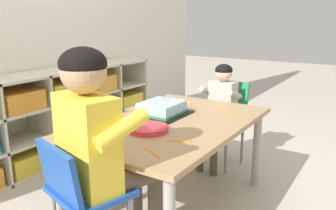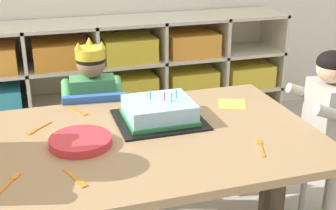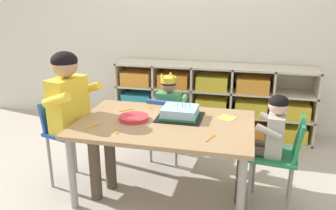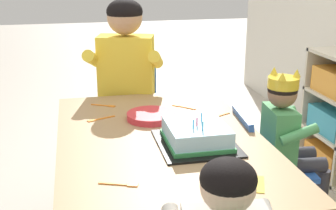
{
  "view_description": "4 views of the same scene",
  "coord_description": "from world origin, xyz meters",
  "px_view_note": "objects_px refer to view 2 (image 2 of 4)",
  "views": [
    {
      "loc": [
        -1.73,
        -1.08,
        1.19
      ],
      "look_at": [
        0.01,
        0.02,
        0.67
      ],
      "focal_mm": 37.39,
      "sensor_mm": 36.0,
      "label": 1
    },
    {
      "loc": [
        -0.38,
        -1.48,
        1.31
      ],
      "look_at": [
        0.11,
        0.09,
        0.65
      ],
      "focal_mm": 49.1,
      "sensor_mm": 36.0,
      "label": 2
    },
    {
      "loc": [
        0.57,
        -2.31,
        1.49
      ],
      "look_at": [
        0.02,
        0.04,
        0.7
      ],
      "focal_mm": 37.15,
      "sensor_mm": 36.0,
      "label": 3
    },
    {
      "loc": [
        1.67,
        -0.33,
        1.27
      ],
      "look_at": [
        0.02,
        0.02,
        0.73
      ],
      "focal_mm": 47.79,
      "sensor_mm": 36.0,
      "label": 4
    }
  ],
  "objects_px": {
    "child_with_crown": "(93,100)",
    "fork_scattered_mid_table": "(76,179)",
    "fork_beside_plate_stack": "(38,129)",
    "fork_by_napkin": "(260,147)",
    "classroom_chair_guest_side": "(333,145)",
    "fork_near_cake_tray": "(78,111)",
    "classroom_chair_blue": "(96,136)",
    "fork_near_child_seat": "(9,182)",
    "activity_table": "(146,151)",
    "guest_at_table_side": "(315,121)",
    "paper_plate_stack": "(81,141)",
    "birthday_cake_on_tray": "(159,112)"
  },
  "relations": [
    {
      "from": "classroom_chair_blue",
      "to": "activity_table",
      "type": "bearing_deg",
      "value": 107.71
    },
    {
      "from": "activity_table",
      "to": "classroom_chair_blue",
      "type": "xyz_separation_m",
      "value": [
        -0.11,
        0.51,
        -0.16
      ]
    },
    {
      "from": "classroom_chair_blue",
      "to": "child_with_crown",
      "type": "distance_m",
      "value": 0.18
    },
    {
      "from": "child_with_crown",
      "to": "fork_near_child_seat",
      "type": "height_order",
      "value": "child_with_crown"
    },
    {
      "from": "child_with_crown",
      "to": "activity_table",
      "type": "bearing_deg",
      "value": 104.81
    },
    {
      "from": "classroom_chair_blue",
      "to": "birthday_cake_on_tray",
      "type": "relative_size",
      "value": 1.79
    },
    {
      "from": "classroom_chair_guest_side",
      "to": "classroom_chair_blue",
      "type": "bearing_deg",
      "value": -111.81
    },
    {
      "from": "classroom_chair_blue",
      "to": "fork_near_child_seat",
      "type": "height_order",
      "value": "classroom_chair_blue"
    },
    {
      "from": "birthday_cake_on_tray",
      "to": "classroom_chair_guest_side",
      "type": "bearing_deg",
      "value": -9.58
    },
    {
      "from": "activity_table",
      "to": "fork_by_napkin",
      "type": "bearing_deg",
      "value": -29.33
    },
    {
      "from": "classroom_chair_blue",
      "to": "fork_near_child_seat",
      "type": "relative_size",
      "value": 5.06
    },
    {
      "from": "fork_near_cake_tray",
      "to": "guest_at_table_side",
      "type": "bearing_deg",
      "value": -134.66
    },
    {
      "from": "birthday_cake_on_tray",
      "to": "paper_plate_stack",
      "type": "relative_size",
      "value": 1.53
    },
    {
      "from": "child_with_crown",
      "to": "fork_beside_plate_stack",
      "type": "height_order",
      "value": "child_with_crown"
    },
    {
      "from": "birthday_cake_on_tray",
      "to": "fork_beside_plate_stack",
      "type": "bearing_deg",
      "value": 172.85
    },
    {
      "from": "fork_near_child_seat",
      "to": "birthday_cake_on_tray",
      "type": "bearing_deg",
      "value": 147.26
    },
    {
      "from": "fork_beside_plate_stack",
      "to": "activity_table",
      "type": "bearing_deg",
      "value": -70.62
    },
    {
      "from": "fork_scattered_mid_table",
      "to": "birthday_cake_on_tray",
      "type": "bearing_deg",
      "value": -67.52
    },
    {
      "from": "child_with_crown",
      "to": "birthday_cake_on_tray",
      "type": "distance_m",
      "value": 0.54
    },
    {
      "from": "fork_near_cake_tray",
      "to": "birthday_cake_on_tray",
      "type": "bearing_deg",
      "value": -149.36
    },
    {
      "from": "paper_plate_stack",
      "to": "fork_scattered_mid_table",
      "type": "bearing_deg",
      "value": -101.2
    },
    {
      "from": "fork_near_child_seat",
      "to": "fork_near_cake_tray",
      "type": "bearing_deg",
      "value": 179.85
    },
    {
      "from": "classroom_chair_guest_side",
      "to": "fork_near_child_seat",
      "type": "relative_size",
      "value": 5.63
    },
    {
      "from": "fork_near_cake_tray",
      "to": "child_with_crown",
      "type": "bearing_deg",
      "value": -45.43
    },
    {
      "from": "child_with_crown",
      "to": "fork_near_cake_tray",
      "type": "distance_m",
      "value": 0.33
    },
    {
      "from": "classroom_chair_blue",
      "to": "child_with_crown",
      "type": "height_order",
      "value": "child_with_crown"
    },
    {
      "from": "fork_near_cake_tray",
      "to": "fork_by_napkin",
      "type": "bearing_deg",
      "value": -159.1
    },
    {
      "from": "child_with_crown",
      "to": "fork_by_napkin",
      "type": "bearing_deg",
      "value": 124.93
    },
    {
      "from": "paper_plate_stack",
      "to": "child_with_crown",
      "type": "bearing_deg",
      "value": 77.88
    },
    {
      "from": "fork_near_cake_tray",
      "to": "fork_near_child_seat",
      "type": "bearing_deg",
      "value": 125.09
    },
    {
      "from": "fork_by_napkin",
      "to": "fork_near_child_seat",
      "type": "bearing_deg",
      "value": -71.06
    },
    {
      "from": "child_with_crown",
      "to": "guest_at_table_side",
      "type": "distance_m",
      "value": 1.04
    },
    {
      "from": "classroom_chair_blue",
      "to": "fork_near_cake_tray",
      "type": "bearing_deg",
      "value": 70.31
    },
    {
      "from": "fork_beside_plate_stack",
      "to": "fork_by_napkin",
      "type": "height_order",
      "value": "same"
    },
    {
      "from": "classroom_chair_guest_side",
      "to": "paper_plate_stack",
      "type": "xyz_separation_m",
      "value": [
        -1.07,
        -0.0,
        0.18
      ]
    },
    {
      "from": "paper_plate_stack",
      "to": "classroom_chair_blue",
      "type": "bearing_deg",
      "value": 76.43
    },
    {
      "from": "classroom_chair_guest_side",
      "to": "fork_near_cake_tray",
      "type": "bearing_deg",
      "value": -100.1
    },
    {
      "from": "birthday_cake_on_tray",
      "to": "fork_beside_plate_stack",
      "type": "distance_m",
      "value": 0.47
    },
    {
      "from": "classroom_chair_blue",
      "to": "fork_scattered_mid_table",
      "type": "height_order",
      "value": "classroom_chair_blue"
    },
    {
      "from": "child_with_crown",
      "to": "fork_by_napkin",
      "type": "height_order",
      "value": "child_with_crown"
    },
    {
      "from": "activity_table",
      "to": "fork_scattered_mid_table",
      "type": "xyz_separation_m",
      "value": [
        -0.28,
        -0.23,
        0.06
      ]
    },
    {
      "from": "child_with_crown",
      "to": "fork_scattered_mid_table",
      "type": "bearing_deg",
      "value": 83.61
    },
    {
      "from": "classroom_chair_blue",
      "to": "fork_scattered_mid_table",
      "type": "distance_m",
      "value": 0.8
    },
    {
      "from": "child_with_crown",
      "to": "fork_near_child_seat",
      "type": "bearing_deg",
      "value": 70.82
    },
    {
      "from": "activity_table",
      "to": "classroom_chair_blue",
      "type": "relative_size",
      "value": 2.1
    },
    {
      "from": "paper_plate_stack",
      "to": "classroom_chair_guest_side",
      "type": "bearing_deg",
      "value": 0.02
    },
    {
      "from": "guest_at_table_side",
      "to": "fork_beside_plate_stack",
      "type": "distance_m",
      "value": 1.12
    },
    {
      "from": "fork_near_cake_tray",
      "to": "fork_near_child_seat",
      "type": "distance_m",
      "value": 0.57
    },
    {
      "from": "activity_table",
      "to": "guest_at_table_side",
      "type": "bearing_deg",
      "value": 0.85
    },
    {
      "from": "classroom_chair_blue",
      "to": "fork_by_napkin",
      "type": "bearing_deg",
      "value": 128.98
    }
  ]
}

